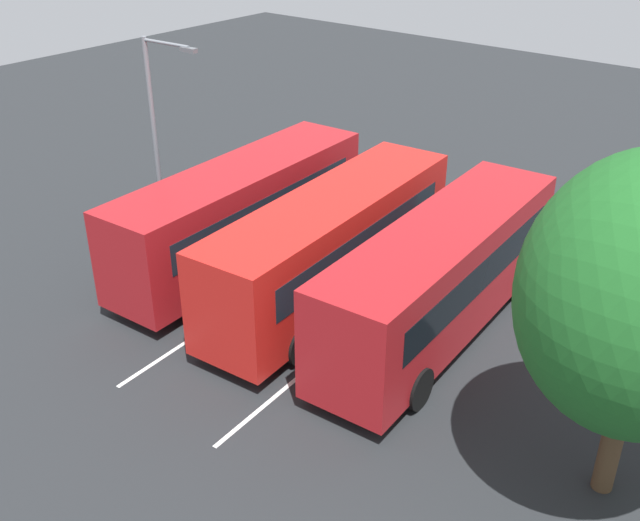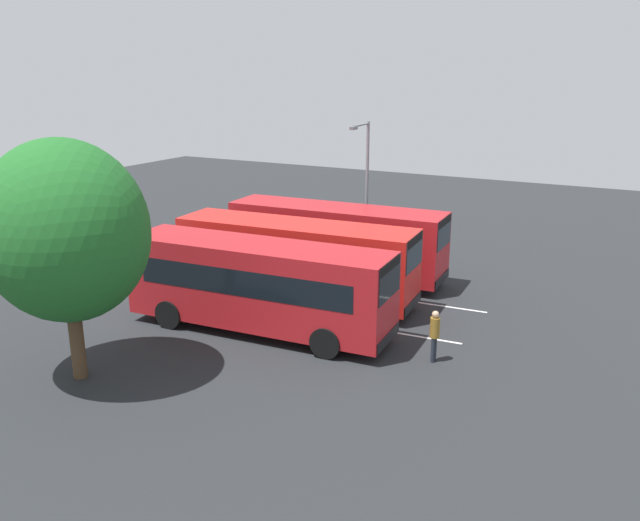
{
  "view_description": "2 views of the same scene",
  "coord_description": "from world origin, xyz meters",
  "px_view_note": "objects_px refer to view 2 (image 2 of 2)",
  "views": [
    {
      "loc": [
        -15.58,
        -12.13,
        11.66
      ],
      "look_at": [
        -1.26,
        -0.57,
        1.82
      ],
      "focal_mm": 41.8,
      "sensor_mm": 36.0,
      "label": 1
    },
    {
      "loc": [
        12.7,
        -22.43,
        9.33
      ],
      "look_at": [
        -0.01,
        1.39,
        1.39
      ],
      "focal_mm": 36.76,
      "sensor_mm": 36.0,
      "label": 2
    }
  ],
  "objects_px": {
    "depot_tree": "(65,231)",
    "bus_center_left": "(296,259)",
    "bus_far_left": "(259,284)",
    "bus_center_right": "(337,239)",
    "pedestrian": "(435,332)",
    "street_lamp": "(365,181)"
  },
  "relations": [
    {
      "from": "depot_tree",
      "to": "bus_center_left",
      "type": "bearing_deg",
      "value": 74.86
    },
    {
      "from": "bus_far_left",
      "to": "bus_center_right",
      "type": "xyz_separation_m",
      "value": [
        -0.42,
        7.12,
        0.0
      ]
    },
    {
      "from": "bus_center_left",
      "to": "pedestrian",
      "type": "relative_size",
      "value": 5.7
    },
    {
      "from": "bus_center_right",
      "to": "depot_tree",
      "type": "xyz_separation_m",
      "value": [
        -2.51,
        -12.92,
        2.87
      ]
    },
    {
      "from": "depot_tree",
      "to": "bus_far_left",
      "type": "bearing_deg",
      "value": 63.2
    },
    {
      "from": "bus_center_right",
      "to": "street_lamp",
      "type": "relative_size",
      "value": 1.47
    },
    {
      "from": "bus_far_left",
      "to": "bus_center_left",
      "type": "relative_size",
      "value": 1.0
    },
    {
      "from": "street_lamp",
      "to": "bus_center_right",
      "type": "bearing_deg",
      "value": -0.62
    },
    {
      "from": "bus_far_left",
      "to": "depot_tree",
      "type": "height_order",
      "value": "depot_tree"
    },
    {
      "from": "bus_center_left",
      "to": "bus_center_right",
      "type": "bearing_deg",
      "value": 85.52
    },
    {
      "from": "bus_far_left",
      "to": "depot_tree",
      "type": "xyz_separation_m",
      "value": [
        -2.93,
        -5.8,
        2.87
      ]
    },
    {
      "from": "street_lamp",
      "to": "pedestrian",
      "type": "bearing_deg",
      "value": 31.44
    },
    {
      "from": "street_lamp",
      "to": "depot_tree",
      "type": "bearing_deg",
      "value": -11.71
    },
    {
      "from": "pedestrian",
      "to": "street_lamp",
      "type": "distance_m",
      "value": 12.69
    },
    {
      "from": "bus_far_left",
      "to": "pedestrian",
      "type": "xyz_separation_m",
      "value": [
        6.5,
        0.51,
        -0.78
      ]
    },
    {
      "from": "bus_center_right",
      "to": "bus_far_left",
      "type": "bearing_deg",
      "value": -89.8
    },
    {
      "from": "pedestrian",
      "to": "street_lamp",
      "type": "height_order",
      "value": "street_lamp"
    },
    {
      "from": "bus_center_right",
      "to": "pedestrian",
      "type": "relative_size",
      "value": 5.69
    },
    {
      "from": "bus_center_left",
      "to": "depot_tree",
      "type": "xyz_separation_m",
      "value": [
        -2.5,
        -9.25,
        2.87
      ]
    },
    {
      "from": "street_lamp",
      "to": "depot_tree",
      "type": "distance_m",
      "value": 16.6
    },
    {
      "from": "bus_center_left",
      "to": "bus_center_right",
      "type": "height_order",
      "value": "same"
    },
    {
      "from": "pedestrian",
      "to": "street_lamp",
      "type": "relative_size",
      "value": 0.26
    }
  ]
}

